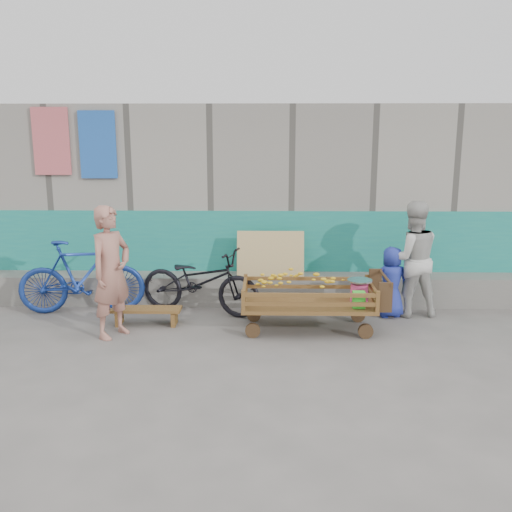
{
  "coord_description": "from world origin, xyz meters",
  "views": [
    {
      "loc": [
        0.25,
        -6.09,
        2.62
      ],
      "look_at": [
        0.1,
        1.2,
        1.0
      ],
      "focal_mm": 40.0,
      "sensor_mm": 36.0,
      "label": 1
    }
  ],
  "objects_px": {
    "bicycle_dark": "(200,281)",
    "bench": "(147,312)",
    "vendor_man": "(111,272)",
    "bicycle_blue": "(82,277)",
    "banana_cart": "(306,290)",
    "woman": "(412,259)",
    "child": "(391,282)"
  },
  "relations": [
    {
      "from": "bicycle_blue",
      "to": "vendor_man",
      "type": "bearing_deg",
      "value": -152.37
    },
    {
      "from": "bicycle_dark",
      "to": "banana_cart",
      "type": "bearing_deg",
      "value": -97.48
    },
    {
      "from": "child",
      "to": "bicycle_dark",
      "type": "bearing_deg",
      "value": -14.04
    },
    {
      "from": "vendor_man",
      "to": "bicycle_dark",
      "type": "relative_size",
      "value": 0.93
    },
    {
      "from": "banana_cart",
      "to": "vendor_man",
      "type": "height_order",
      "value": "vendor_man"
    },
    {
      "from": "bench",
      "to": "banana_cart",
      "type": "bearing_deg",
      "value": -4.13
    },
    {
      "from": "banana_cart",
      "to": "bicycle_blue",
      "type": "bearing_deg",
      "value": 167.94
    },
    {
      "from": "bench",
      "to": "vendor_man",
      "type": "xyz_separation_m",
      "value": [
        -0.33,
        -0.43,
        0.68
      ]
    },
    {
      "from": "banana_cart",
      "to": "bench",
      "type": "bearing_deg",
      "value": 175.87
    },
    {
      "from": "child",
      "to": "bicycle_dark",
      "type": "xyz_separation_m",
      "value": [
        -2.73,
        0.1,
        -0.03
      ]
    },
    {
      "from": "woman",
      "to": "bicycle_dark",
      "type": "xyz_separation_m",
      "value": [
        -3.02,
        0.01,
        -0.35
      ]
    },
    {
      "from": "bicycle_blue",
      "to": "child",
      "type": "bearing_deg",
      "value": -100.16
    },
    {
      "from": "bench",
      "to": "vendor_man",
      "type": "distance_m",
      "value": 0.87
    },
    {
      "from": "bicycle_blue",
      "to": "bench",
      "type": "bearing_deg",
      "value": -125.71
    },
    {
      "from": "bicycle_blue",
      "to": "banana_cart",
      "type": "bearing_deg",
      "value": -110.88
    },
    {
      "from": "banana_cart",
      "to": "woman",
      "type": "relative_size",
      "value": 1.15
    },
    {
      "from": "banana_cart",
      "to": "bench",
      "type": "height_order",
      "value": "banana_cart"
    },
    {
      "from": "child",
      "to": "bicycle_dark",
      "type": "height_order",
      "value": "child"
    },
    {
      "from": "bench",
      "to": "vendor_man",
      "type": "height_order",
      "value": "vendor_man"
    },
    {
      "from": "bicycle_dark",
      "to": "bench",
      "type": "bearing_deg",
      "value": 145.15
    },
    {
      "from": "bench",
      "to": "woman",
      "type": "xyz_separation_m",
      "value": [
        3.7,
        0.52,
        0.65
      ]
    },
    {
      "from": "child",
      "to": "bench",
      "type": "bearing_deg",
      "value": -4.78
    },
    {
      "from": "bench",
      "to": "bicycle_dark",
      "type": "bearing_deg",
      "value": 37.83
    },
    {
      "from": "bicycle_dark",
      "to": "bicycle_blue",
      "type": "distance_m",
      "value": 1.72
    },
    {
      "from": "bench",
      "to": "child",
      "type": "height_order",
      "value": "child"
    },
    {
      "from": "bench",
      "to": "bicycle_blue",
      "type": "relative_size",
      "value": 0.53
    },
    {
      "from": "banana_cart",
      "to": "vendor_man",
      "type": "relative_size",
      "value": 1.12
    },
    {
      "from": "banana_cart",
      "to": "woman",
      "type": "bearing_deg",
      "value": 23.6
    },
    {
      "from": "woman",
      "to": "vendor_man",
      "type": "bearing_deg",
      "value": 7.76
    },
    {
      "from": "bench",
      "to": "woman",
      "type": "height_order",
      "value": "woman"
    },
    {
      "from": "banana_cart",
      "to": "vendor_man",
      "type": "xyz_separation_m",
      "value": [
        -2.49,
        -0.27,
        0.3
      ]
    },
    {
      "from": "child",
      "to": "woman",
      "type": "bearing_deg",
      "value": -173.88
    }
  ]
}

